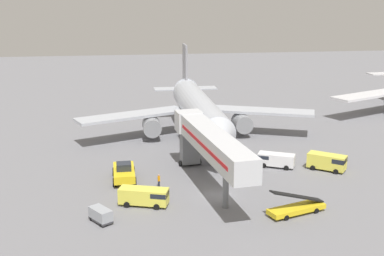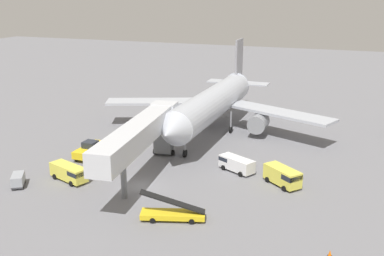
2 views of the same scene
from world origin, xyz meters
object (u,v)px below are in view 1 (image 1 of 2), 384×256
Objects in this scene: jet_bridge at (208,141)px; baggage_cart_mid_right at (101,215)px; airplane_at_gate at (198,109)px; service_van_far_left at (328,161)px; belt_loader_truck at (296,207)px; ground_crew_worker_foreground at (159,180)px; pushback_tug at (124,172)px; service_van_near_center at (275,159)px; service_van_mid_left at (145,196)px.

jet_bridge is 7.77× the size of baggage_cart_mid_right.
airplane_at_gate reaches higher than service_van_far_left.
service_van_far_left is at bearing 21.41° from baggage_cart_mid_right.
belt_loader_truck is 15.93m from service_van_far_left.
ground_crew_worker_foreground is (-6.07, 0.75, -5.01)m from jet_bridge.
pushback_tug is 0.88× the size of belt_loader_truck.
belt_loader_truck is (18.45, -13.21, -0.38)m from pushback_tug.
service_van_near_center is (-6.69, 2.43, -0.17)m from service_van_far_left.
jet_bridge is 3.85× the size of pushback_tug.
baggage_cart_mid_right is (-15.34, -30.03, -4.23)m from airplane_at_gate.
airplane_at_gate reaches higher than ground_crew_worker_foreground.
airplane_at_gate is at bearing 68.43° from service_van_mid_left.
service_van_mid_left is at bearing -150.43° from service_van_near_center.
baggage_cart_mid_right is (-30.38, -11.91, -0.42)m from service_van_far_left.
baggage_cart_mid_right is at bearing -117.06° from airplane_at_gate.
jet_bridge is at bearing 130.66° from belt_loader_truck.
service_van_mid_left is (-18.77, -10.65, 0.06)m from service_van_near_center.
airplane_at_gate is 22.25m from pushback_tug.
service_van_mid_left is 1.92× the size of baggage_cart_mid_right.
jet_bridge is 14.11× the size of ground_crew_worker_foreground.
jet_bridge reaches higher than belt_loader_truck.
airplane_at_gate is 23.85m from service_van_far_left.
belt_loader_truck reaches higher than service_van_far_left.
service_van_far_left is at bearing 54.66° from belt_loader_truck.
airplane_at_gate reaches higher than service_van_near_center.
service_van_far_left reaches higher than service_van_mid_left.
service_van_mid_left is 5.84m from ground_crew_worker_foreground.
pushback_tug is 1.17× the size of service_van_near_center.
airplane_at_gate is 7.79× the size of service_van_far_left.
service_van_near_center is at bearing 29.11° from jet_bridge.
belt_loader_truck is at bearing -99.29° from service_van_near_center.
service_van_mid_left is 6.16m from baggage_cart_mid_right.
service_van_far_left is 7.12m from service_van_near_center.
baggage_cart_mid_right is at bearing -148.82° from service_van_near_center.
ground_crew_worker_foreground is (6.96, 9.15, 0.04)m from baggage_cart_mid_right.
baggage_cart_mid_right is at bearing 177.09° from belt_loader_truck.
airplane_at_gate is 31.94m from belt_loader_truck.
service_van_far_left is (15.04, -18.12, -3.81)m from airplane_at_gate.
jet_bridge is at bearing 30.17° from service_van_mid_left.
airplane_at_gate is at bearing 62.94° from baggage_cart_mid_right.
belt_loader_truck is 4.15× the size of ground_crew_worker_foreground.
jet_bridge is 11.96m from pushback_tug.
service_van_far_left is at bearing 6.73° from ground_crew_worker_foreground.
baggage_cart_mid_right is (-4.92, -3.68, -0.32)m from service_van_mid_left.
pushback_tug reaches higher than service_van_far_left.
baggage_cart_mid_right is at bearing -102.63° from pushback_tug.
jet_bridge reaches higher than baggage_cart_mid_right.
airplane_at_gate is 6.53× the size of pushback_tug.
pushback_tug is at bearing 77.37° from baggage_cart_mid_right.
service_van_mid_left is at bearing -75.39° from pushback_tug.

